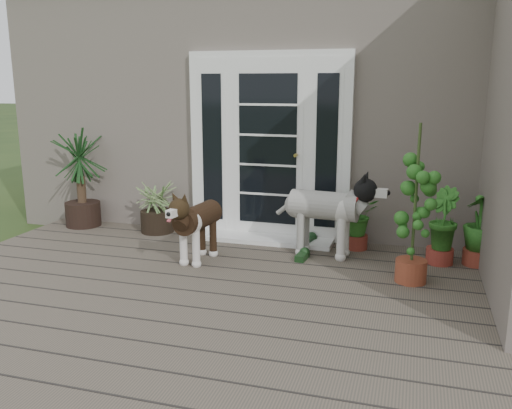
# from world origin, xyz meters

# --- Properties ---
(deck) EXTENTS (6.20, 4.60, 0.12)m
(deck) POSITION_xyz_m (0.00, 0.40, 0.06)
(deck) COLOR #6B5B4C
(deck) RESTS_ON ground
(house_main) EXTENTS (7.40, 4.00, 3.10)m
(house_main) POSITION_xyz_m (0.00, 4.65, 1.55)
(house_main) COLOR #665E54
(house_main) RESTS_ON ground
(door_unit) EXTENTS (1.90, 0.14, 2.15)m
(door_unit) POSITION_xyz_m (-0.20, 2.60, 1.19)
(door_unit) COLOR white
(door_unit) RESTS_ON deck
(door_step) EXTENTS (1.60, 0.40, 0.05)m
(door_step) POSITION_xyz_m (-0.20, 2.40, 0.14)
(door_step) COLOR white
(door_step) RESTS_ON deck
(brindle_dog) EXTENTS (0.44, 0.84, 0.67)m
(brindle_dog) POSITION_xyz_m (-0.65, 1.52, 0.46)
(brindle_dog) COLOR #332012
(brindle_dog) RESTS_ON deck
(white_dog) EXTENTS (0.99, 0.51, 0.80)m
(white_dog) POSITION_xyz_m (0.55, 2.06, 0.52)
(white_dog) COLOR beige
(white_dog) RESTS_ON deck
(spider_plant) EXTENTS (0.81, 0.81, 0.71)m
(spider_plant) POSITION_xyz_m (-1.56, 2.40, 0.48)
(spider_plant) COLOR #8FA465
(spider_plant) RESTS_ON deck
(yucca) EXTENTS (0.86, 0.86, 1.21)m
(yucca) POSITION_xyz_m (-2.61, 2.40, 0.72)
(yucca) COLOR black
(yucca) RESTS_ON deck
(herb_a) EXTENTS (0.60, 0.60, 0.56)m
(herb_a) POSITION_xyz_m (0.87, 2.40, 0.40)
(herb_a) COLOR #1F5819
(herb_a) RESTS_ON deck
(herb_b) EXTENTS (0.47, 0.47, 0.57)m
(herb_b) POSITION_xyz_m (1.73, 2.14, 0.40)
(herb_b) COLOR #23631C
(herb_b) RESTS_ON deck
(herb_c) EXTENTS (0.56, 0.56, 0.62)m
(herb_c) POSITION_xyz_m (2.10, 2.20, 0.43)
(herb_c) COLOR #28641C
(herb_c) RESTS_ON deck
(sapling) EXTENTS (0.47, 0.47, 1.51)m
(sapling) POSITION_xyz_m (1.46, 1.51, 0.88)
(sapling) COLOR #1F5919
(sapling) RESTS_ON deck
(clog_left) EXTENTS (0.22, 0.35, 0.10)m
(clog_left) POSITION_xyz_m (0.32, 2.40, 0.17)
(clog_left) COLOR black
(clog_left) RESTS_ON deck
(clog_right) EXTENTS (0.16, 0.29, 0.09)m
(clog_right) POSITION_xyz_m (0.37, 1.86, 0.16)
(clog_right) COLOR black
(clog_right) RESTS_ON deck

